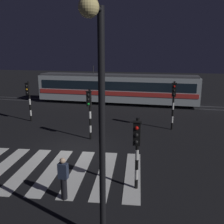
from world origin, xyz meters
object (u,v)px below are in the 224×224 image
(traffic_light_median_centre, at_px, (89,107))
(tram, at_px, (116,88))
(traffic_light_corner_far_left, at_px, (29,95))
(pedestrian_waiting_at_kerb, at_px, (63,178))
(traffic_light_corner_near_right, at_px, (137,144))
(traffic_light_corner_far_right, at_px, (174,98))
(street_lamp_near_kerb, at_px, (99,104))

(traffic_light_median_centre, distance_m, tram, 11.70)
(traffic_light_corner_far_left, relative_size, pedestrian_waiting_at_kerb, 1.92)
(traffic_light_corner_far_left, distance_m, traffic_light_corner_near_right, 12.84)
(traffic_light_corner_far_right, relative_size, street_lamp_near_kerb, 0.54)
(traffic_light_corner_far_right, relative_size, pedestrian_waiting_at_kerb, 2.07)
(street_lamp_near_kerb, height_order, pedestrian_waiting_at_kerb, street_lamp_near_kerb)
(traffic_light_corner_far_left, distance_m, traffic_light_corner_far_right, 11.32)
(traffic_light_median_centre, relative_size, tram, 0.19)
(traffic_light_corner_near_right, height_order, street_lamp_near_kerb, street_lamp_near_kerb)
(traffic_light_corner_far_right, height_order, tram, tram)
(traffic_light_corner_far_left, height_order, traffic_light_median_centre, traffic_light_median_centre)
(street_lamp_near_kerb, bearing_deg, traffic_light_corner_near_right, 80.09)
(traffic_light_corner_far_left, bearing_deg, street_lamp_near_kerb, -51.06)
(traffic_light_median_centre, xyz_separation_m, tram, (-0.82, 11.66, -0.42))
(traffic_light_corner_near_right, relative_size, street_lamp_near_kerb, 0.46)
(traffic_light_corner_far_right, bearing_deg, street_lamp_near_kerb, -99.71)
(traffic_light_corner_far_right, height_order, pedestrian_waiting_at_kerb, traffic_light_corner_far_right)
(traffic_light_corner_near_right, xyz_separation_m, tram, (-4.53, 16.89, -0.25))
(traffic_light_median_centre, relative_size, street_lamp_near_kerb, 0.50)
(traffic_light_corner_far_right, distance_m, pedestrian_waiting_at_kerb, 10.78)
(tram, bearing_deg, traffic_light_median_centre, -85.96)
(traffic_light_corner_near_right, xyz_separation_m, traffic_light_corner_far_right, (1.46, 8.60, 0.34))
(street_lamp_near_kerb, xyz_separation_m, tram, (-3.96, 20.16, -2.49))
(traffic_light_corner_far_left, xyz_separation_m, traffic_light_corner_far_right, (11.31, 0.38, 0.17))
(tram, bearing_deg, traffic_light_corner_far_left, -121.55)
(traffic_light_corner_far_left, bearing_deg, tram, 58.45)
(street_lamp_near_kerb, distance_m, pedestrian_waiting_at_kerb, 4.39)
(traffic_light_corner_near_right, bearing_deg, traffic_light_corner_far_left, 140.15)
(traffic_light_corner_far_right, distance_m, street_lamp_near_kerb, 12.19)
(traffic_light_corner_far_left, xyz_separation_m, pedestrian_waiting_at_kerb, (7.27, -9.51, -1.29))
(traffic_light_corner_far_right, relative_size, tram, 0.20)
(pedestrian_waiting_at_kerb, bearing_deg, traffic_light_corner_far_left, 127.38)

